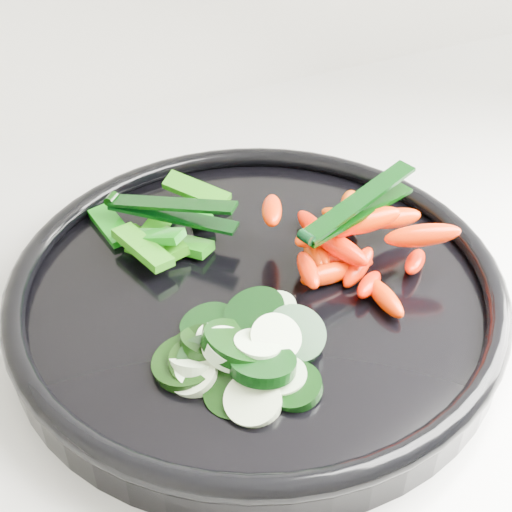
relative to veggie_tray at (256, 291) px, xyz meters
name	(u,v)px	position (x,y,z in m)	size (l,w,h in m)	color
veggie_tray	(256,291)	(0.00, 0.00, 0.00)	(0.40, 0.40, 0.04)	black
cucumber_pile	(231,354)	(-0.05, -0.06, 0.01)	(0.13, 0.12, 0.04)	black
carrot_pile	(348,241)	(0.08, 0.00, 0.02)	(0.14, 0.15, 0.06)	red
pepper_pile	(158,230)	(-0.05, 0.09, 0.01)	(0.12, 0.12, 0.04)	#21720A
tong_carrot	(355,209)	(0.08, 0.00, 0.05)	(0.11, 0.05, 0.02)	black
tong_pepper	(168,209)	(-0.04, 0.09, 0.03)	(0.09, 0.09, 0.02)	black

